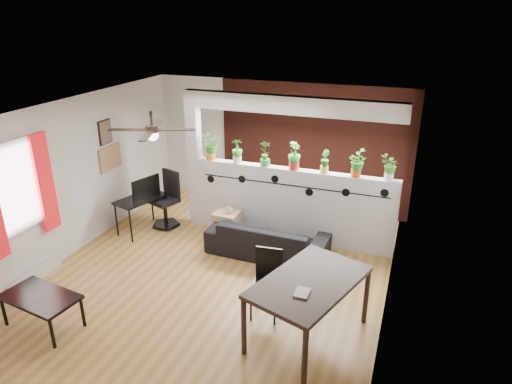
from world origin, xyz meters
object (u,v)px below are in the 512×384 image
potted_plant_0 (210,146)px  potted_plant_1 (237,150)px  potted_plant_5 (357,163)px  dining_table (309,286)px  potted_plant_2 (265,152)px  potted_plant_3 (294,155)px  computer_desk (141,201)px  ceiling_fan (152,131)px  potted_plant_6 (390,167)px  cup (229,210)px  office_chair (167,203)px  coffee_table (40,299)px  folding_chair (267,276)px  sofa (268,239)px  potted_plant_4 (325,161)px  cube_shelf (227,226)px

potted_plant_0 → potted_plant_1: 0.53m
potted_plant_5 → dining_table: (-0.13, -2.52, -0.83)m
potted_plant_2 → potted_plant_3: (0.53, -0.00, 0.01)m
potted_plant_3 → dining_table: size_ratio=0.27×
potted_plant_1 → computer_desk: 2.05m
ceiling_fan → potted_plant_6: (3.18, 1.80, -0.74)m
ceiling_fan → cup: size_ratio=8.91×
office_chair → potted_plant_0: bearing=18.7°
cup → office_chair: 1.37m
potted_plant_6 → cup: potted_plant_6 is taller
potted_plant_0 → potted_plant_3: bearing=-0.0°
potted_plant_3 → coffee_table: size_ratio=0.45×
potted_plant_5 → folding_chair: (-0.78, -2.19, -1.02)m
computer_desk → dining_table: (3.66, -1.87, 0.15)m
sofa → potted_plant_6: bearing=-157.9°
potted_plant_0 → cup: size_ratio=3.47×
potted_plant_2 → coffee_table: (-1.88, -3.50, -1.18)m
potted_plant_4 → potted_plant_1: bearing=180.0°
sofa → coffee_table: sofa is taller
cube_shelf → dining_table: (2.03, -2.10, 0.49)m
ceiling_fan → office_chair: ceiling_fan is taller
cube_shelf → potted_plant_0: bearing=140.1°
potted_plant_0 → sofa: size_ratio=0.24×
dining_table → office_chair: bearing=146.1°
computer_desk → dining_table: size_ratio=0.58×
potted_plant_3 → coffee_table: 4.41m
sofa → coffee_table: 3.56m
potted_plant_1 → potted_plant_3: 1.05m
folding_chair → coffee_table: folding_chair is taller
cup → computer_desk: 1.70m
folding_chair → coffee_table: size_ratio=0.89×
dining_table → folding_chair: 0.76m
potted_plant_4 → cup: (-1.58, -0.42, -0.98)m
potted_plant_3 → potted_plant_4: bearing=0.0°
potted_plant_3 → potted_plant_5: bearing=0.0°
ceiling_fan → potted_plant_5: (2.65, 1.80, -0.73)m
cup → potted_plant_2: bearing=38.3°
cube_shelf → ceiling_fan: bearing=-108.6°
potted_plant_2 → potted_plant_3: bearing=-0.0°
dining_table → sofa: bearing=122.2°
potted_plant_5 → sofa: bearing=-152.3°
potted_plant_6 → office_chair: potted_plant_6 is taller
coffee_table → dining_table: bearing=16.4°
potted_plant_5 → cup: 2.37m
potted_plant_2 → potted_plant_5: size_ratio=1.03×
potted_plant_3 → sofa: size_ratio=0.25×
potted_plant_1 → potted_plant_2: potted_plant_2 is taller
potted_plant_0 → potted_plant_2: size_ratio=1.00×
potted_plant_3 → cube_shelf: (-1.10, -0.42, -1.34)m
potted_plant_0 → potted_plant_3: potted_plant_3 is taller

